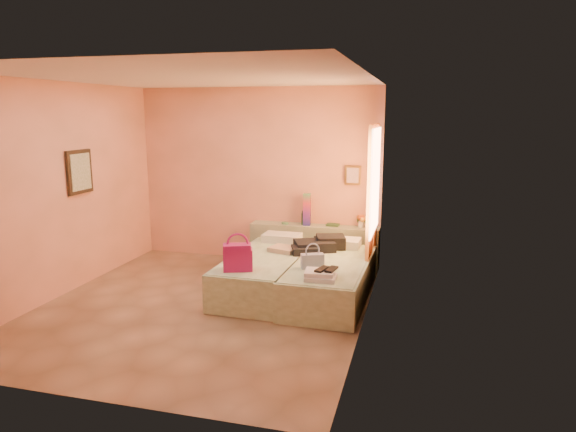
# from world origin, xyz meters

# --- Properties ---
(ground) EXTENTS (4.50, 4.50, 0.00)m
(ground) POSITION_xyz_m (0.00, 0.00, 0.00)
(ground) COLOR #9E7E5F
(ground) RESTS_ON ground
(room_walls) EXTENTS (4.02, 4.51, 2.81)m
(room_walls) POSITION_xyz_m (0.21, 0.57, 1.79)
(room_walls) COLOR #FFA488
(room_walls) RESTS_ON ground
(headboard_ledge) EXTENTS (2.05, 0.30, 0.65)m
(headboard_ledge) POSITION_xyz_m (0.98, 2.10, 0.33)
(headboard_ledge) COLOR #94A183
(headboard_ledge) RESTS_ON ground
(bed_left) EXTENTS (0.95, 2.02, 0.50)m
(bed_left) POSITION_xyz_m (0.60, 0.74, 0.25)
(bed_left) COLOR #CAE9BC
(bed_left) RESTS_ON ground
(bed_right) EXTENTS (0.95, 2.02, 0.50)m
(bed_right) POSITION_xyz_m (1.50, 0.67, 0.25)
(bed_right) COLOR #CAE9BC
(bed_right) RESTS_ON ground
(water_bottle) EXTENTS (0.06, 0.06, 0.22)m
(water_bottle) POSITION_xyz_m (0.80, 2.09, 0.76)
(water_bottle) COLOR #153A1D
(water_bottle) RESTS_ON headboard_ledge
(rainbow_box) EXTENTS (0.12, 0.12, 0.51)m
(rainbow_box) POSITION_xyz_m (0.86, 2.09, 0.90)
(rainbow_box) COLOR #B21568
(rainbow_box) RESTS_ON headboard_ledge
(small_dish) EXTENTS (0.15, 0.15, 0.03)m
(small_dish) POSITION_xyz_m (0.50, 2.09, 0.66)
(small_dish) COLOR #437B54
(small_dish) RESTS_ON headboard_ledge
(green_book) EXTENTS (0.20, 0.15, 0.03)m
(green_book) POSITION_xyz_m (1.26, 2.14, 0.67)
(green_book) COLOR #294C2B
(green_book) RESTS_ON headboard_ledge
(flower_vase) EXTENTS (0.22, 0.22, 0.24)m
(flower_vase) POSITION_xyz_m (1.71, 2.16, 0.77)
(flower_vase) COLOR silver
(flower_vase) RESTS_ON headboard_ledge
(magenta_handbag) EXTENTS (0.40, 0.31, 0.33)m
(magenta_handbag) POSITION_xyz_m (0.46, 0.03, 0.67)
(magenta_handbag) COLOR #B21568
(magenta_handbag) RESTS_ON bed_left
(khaki_garment) EXTENTS (0.44, 0.39, 0.06)m
(khaki_garment) POSITION_xyz_m (0.78, 1.01, 0.53)
(khaki_garment) COLOR tan
(khaki_garment) RESTS_ON bed_left
(clothes_pile) EXTENTS (0.77, 0.77, 0.18)m
(clothes_pile) POSITION_xyz_m (1.22, 1.17, 0.59)
(clothes_pile) COLOR black
(clothes_pile) RESTS_ON bed_right
(blue_handbag) EXTENTS (0.30, 0.22, 0.18)m
(blue_handbag) POSITION_xyz_m (1.32, 0.35, 0.59)
(blue_handbag) COLOR #405F9B
(blue_handbag) RESTS_ON bed_right
(towel_stack) EXTENTS (0.37, 0.32, 0.10)m
(towel_stack) POSITION_xyz_m (1.51, -0.07, 0.55)
(towel_stack) COLOR silver
(towel_stack) RESTS_ON bed_right
(sandal_pair) EXTENTS (0.24, 0.28, 0.02)m
(sandal_pair) POSITION_xyz_m (1.57, -0.02, 0.61)
(sandal_pair) COLOR black
(sandal_pair) RESTS_ON towel_stack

